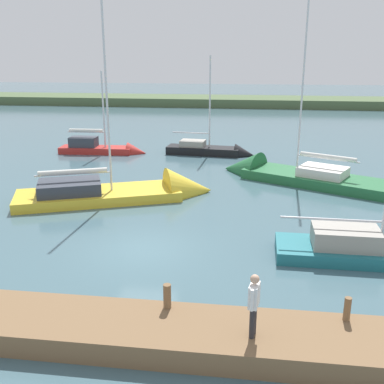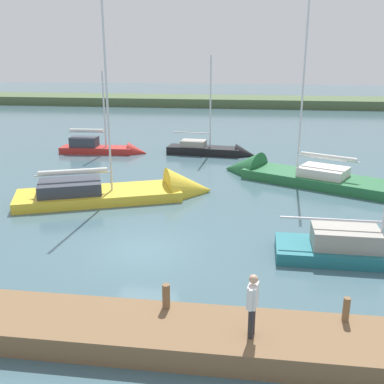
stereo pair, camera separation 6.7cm
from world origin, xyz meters
name	(u,v)px [view 1 (the left image)]	position (x,y,z in m)	size (l,w,h in m)	color
ground_plane	(143,249)	(0.00, 0.00, 0.00)	(200.00, 200.00, 0.00)	#42606B
far_shoreline	(224,105)	(0.00, -51.88, 0.00)	(180.00, 8.00, 2.40)	#4C603D
dock_pier	(92,328)	(0.00, 5.88, 0.32)	(19.35, 2.21, 0.65)	brown
mooring_post_near	(167,296)	(-1.93, 5.11, 1.00)	(0.22, 0.22, 0.71)	brown
mooring_post_far	(347,309)	(-6.77, 5.11, 0.98)	(0.18, 0.18, 0.67)	brown
sailboat_mid_channel	(283,176)	(-6.11, -11.35, 0.17)	(10.43, 7.09, 12.19)	#236638
sailboat_behind_pier	(139,194)	(1.81, -6.56, 0.21)	(10.69, 6.37, 11.26)	gold
sailboat_far_right	(105,150)	(7.08, -17.20, 0.21)	(6.75, 1.85, 6.92)	#B22823
sailboat_near_dock	(214,152)	(-1.31, -17.69, 0.20)	(6.78, 2.24, 7.98)	black
person_on_dock	(254,301)	(-4.30, 6.12, 1.62)	(0.30, 0.63, 1.69)	#28282D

